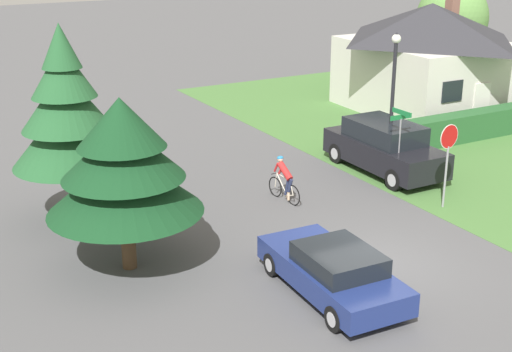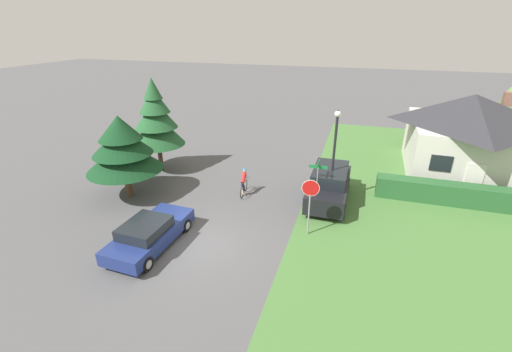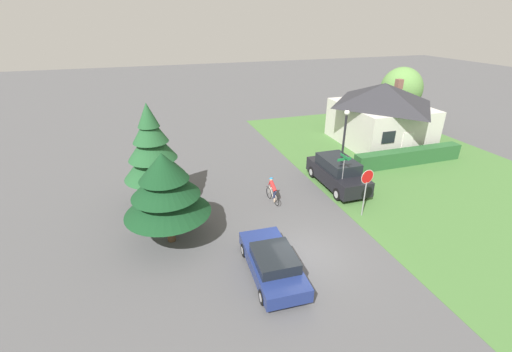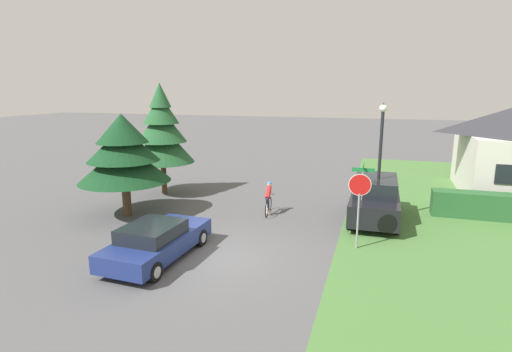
{
  "view_description": "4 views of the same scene",
  "coord_description": "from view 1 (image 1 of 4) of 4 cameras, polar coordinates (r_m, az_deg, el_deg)",
  "views": [
    {
      "loc": [
        -11.05,
        -13.23,
        8.55
      ],
      "look_at": [
        -0.95,
        4.76,
        1.2
      ],
      "focal_mm": 50.0,
      "sensor_mm": 36.0,
      "label": 1
    },
    {
      "loc": [
        6.11,
        -11.17,
        8.83
      ],
      "look_at": [
        1.22,
        4.7,
        1.44
      ],
      "focal_mm": 24.0,
      "sensor_mm": 36.0,
      "label": 2
    },
    {
      "loc": [
        -6.08,
        -11.28,
        9.95
      ],
      "look_at": [
        -0.72,
        5.09,
        1.86
      ],
      "focal_mm": 24.0,
      "sensor_mm": 36.0,
      "label": 3
    },
    {
      "loc": [
        5.0,
        -11.71,
        5.59
      ],
      "look_at": [
        -0.03,
        4.52,
        1.89
      ],
      "focal_mm": 28.0,
      "sensor_mm": 36.0,
      "label": 4
    }
  ],
  "objects": [
    {
      "name": "hedge_row",
      "position": [
        31.81,
        18.08,
        4.09
      ],
      "size": [
        8.71,
        0.9,
        1.15
      ],
      "primitive_type": "cube",
      "color": "#285B2D",
      "rests_on": "ground"
    },
    {
      "name": "stop_sign",
      "position": [
        22.87,
        15.12,
        2.14
      ],
      "size": [
        0.78,
        0.09,
        2.73
      ],
      "rotation": [
        0.0,
        0.0,
        3.23
      ],
      "color": "gray",
      "rests_on": "ground"
    },
    {
      "name": "parked_suv_right",
      "position": [
        26.09,
        10.24,
        2.26
      ],
      "size": [
        2.06,
        4.95,
        1.85
      ],
      "rotation": [
        0.0,
        0.0,
        1.56
      ],
      "color": "black",
      "rests_on": "ground"
    },
    {
      "name": "street_name_sign",
      "position": [
        24.51,
        11.44,
        3.34
      ],
      "size": [
        0.9,
        0.9,
        2.67
      ],
      "color": "gray",
      "rests_on": "ground"
    },
    {
      "name": "ground_plane",
      "position": [
        19.25,
        9.52,
        -7.08
      ],
      "size": [
        140.0,
        140.0,
        0.0
      ],
      "primitive_type": "plane",
      "color": "#515154"
    },
    {
      "name": "street_lamp",
      "position": [
        25.48,
        10.91,
        6.92
      ],
      "size": [
        0.32,
        0.32,
        5.05
      ],
      "color": "black",
      "rests_on": "ground"
    },
    {
      "name": "cyclist",
      "position": [
        23.04,
        2.29,
        -0.32
      ],
      "size": [
        0.44,
        1.64,
        1.48
      ],
      "rotation": [
        0.0,
        0.0,
        1.68
      ],
      "color": "black",
      "rests_on": "ground"
    },
    {
      "name": "conifer_tall_near",
      "position": [
        18.11,
        -10.58,
        0.94
      ],
      "size": [
        4.0,
        4.0,
        4.58
      ],
      "color": "#4C3823",
      "rests_on": "ground"
    },
    {
      "name": "cottage_house",
      "position": [
        35.12,
        13.65,
        9.33
      ],
      "size": [
        6.94,
        7.92,
        5.16
      ],
      "rotation": [
        0.0,
        0.0,
        -0.02
      ],
      "color": "beige",
      "rests_on": "ground"
    },
    {
      "name": "deciduous_tree_right",
      "position": [
        39.96,
        15.41,
        12.05
      ],
      "size": [
        3.76,
        3.76,
        5.76
      ],
      "color": "#4C3823",
      "rests_on": "ground"
    },
    {
      "name": "conifer_tall_far",
      "position": [
        21.45,
        -14.94,
        4.96
      ],
      "size": [
        3.36,
        3.36,
        5.94
      ],
      "color": "#4C3823",
      "rests_on": "ground"
    },
    {
      "name": "sedan_left_lane",
      "position": [
        17.42,
        6.19,
        -7.56
      ],
      "size": [
        2.05,
        4.44,
        1.29
      ],
      "rotation": [
        0.0,
        0.0,
        1.53
      ],
      "color": "navy",
      "rests_on": "ground"
    }
  ]
}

